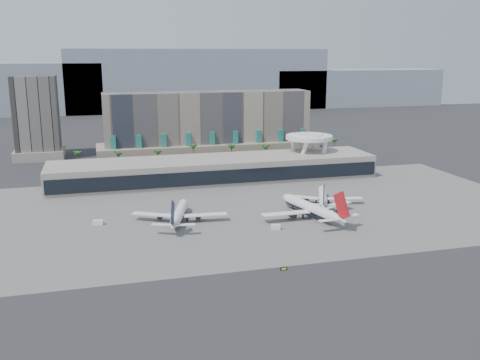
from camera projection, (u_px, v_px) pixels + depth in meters
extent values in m
plane|color=#232326|center=(286.00, 254.00, 178.98)|extent=(900.00, 900.00, 0.00)
cube|color=#5B5B59|center=(243.00, 209.00, 230.63)|extent=(260.00, 130.00, 0.06)
cube|color=gray|center=(198.00, 80.00, 627.44)|extent=(300.00, 60.00, 70.00)
cube|color=gray|center=(353.00, 88.00, 681.03)|extent=(220.00, 60.00, 45.00)
cube|color=gray|center=(208.00, 125.00, 340.98)|extent=(130.00, 22.00, 42.00)
cube|color=tan|center=(209.00, 150.00, 342.82)|extent=(140.00, 30.00, 10.00)
cube|color=#22746D|center=(114.00, 151.00, 317.29)|extent=(3.00, 2.00, 18.00)
cube|color=#22746D|center=(139.00, 150.00, 321.10)|extent=(3.00, 2.00, 18.00)
cube|color=#22746D|center=(164.00, 149.00, 324.90)|extent=(3.00, 2.00, 18.00)
cube|color=#22746D|center=(189.00, 147.00, 328.70)|extent=(3.00, 2.00, 18.00)
cube|color=#22746D|center=(212.00, 146.00, 332.50)|extent=(3.00, 2.00, 18.00)
cube|color=#22746D|center=(236.00, 145.00, 336.30)|extent=(3.00, 2.00, 18.00)
cube|color=#22746D|center=(258.00, 144.00, 340.10)|extent=(3.00, 2.00, 18.00)
cube|color=#22746D|center=(281.00, 143.00, 343.90)|extent=(3.00, 2.00, 18.00)
cube|color=#22746D|center=(302.00, 142.00, 347.71)|extent=(3.00, 2.00, 18.00)
cube|color=black|center=(37.00, 118.00, 336.69)|extent=(26.00, 26.00, 52.00)
cube|color=#ABA596|center=(40.00, 153.00, 342.03)|extent=(30.00, 30.00, 6.00)
cube|color=#ABA596|center=(215.00, 169.00, 280.89)|extent=(170.00, 32.00, 12.00)
cube|color=black|center=(222.00, 177.00, 265.79)|extent=(168.00, 0.60, 7.00)
cube|color=black|center=(215.00, 156.00, 279.21)|extent=(170.00, 12.00, 2.50)
cylinder|color=white|center=(315.00, 151.00, 306.89)|extent=(6.98, 6.99, 21.89)
cylinder|color=white|center=(294.00, 152.00, 303.67)|extent=(6.98, 6.99, 21.89)
cylinder|color=white|center=(302.00, 156.00, 291.71)|extent=(6.98, 6.99, 21.89)
cylinder|color=white|center=(324.00, 155.00, 294.94)|extent=(6.98, 6.99, 21.89)
cylinder|color=white|center=(309.00, 137.00, 297.21)|extent=(26.00, 26.00, 2.20)
cylinder|color=white|center=(309.00, 135.00, 296.91)|extent=(16.00, 16.00, 1.20)
cylinder|color=brown|center=(78.00, 163.00, 296.02)|extent=(0.70, 0.70, 12.00)
sphere|color=#2C5220|center=(78.00, 153.00, 294.69)|extent=(2.80, 2.80, 2.80)
cylinder|color=brown|center=(119.00, 161.00, 301.59)|extent=(0.70, 0.70, 12.00)
sphere|color=#2C5220|center=(118.00, 151.00, 300.27)|extent=(2.80, 2.80, 2.80)
cylinder|color=brown|center=(158.00, 159.00, 307.17)|extent=(0.70, 0.70, 12.00)
sphere|color=#2C5220|center=(158.00, 150.00, 305.85)|extent=(2.80, 2.80, 2.80)
cylinder|color=brown|center=(194.00, 158.00, 312.49)|extent=(0.70, 0.70, 12.00)
sphere|color=#2C5220|center=(194.00, 148.00, 311.17)|extent=(2.80, 2.80, 2.80)
cylinder|color=brown|center=(232.00, 156.00, 318.32)|extent=(0.70, 0.70, 12.00)
sphere|color=#2C5220|center=(232.00, 146.00, 317.00)|extent=(2.80, 2.80, 2.80)
cylinder|color=brown|center=(267.00, 154.00, 323.90)|extent=(0.70, 0.70, 12.00)
sphere|color=#2C5220|center=(267.00, 145.00, 322.57)|extent=(2.80, 2.80, 2.80)
cylinder|color=brown|center=(301.00, 152.00, 329.47)|extent=(0.70, 0.70, 12.00)
sphere|color=#2C5220|center=(301.00, 143.00, 328.15)|extent=(2.80, 2.80, 2.80)
cylinder|color=brown|center=(335.00, 151.00, 335.30)|extent=(0.70, 0.70, 12.00)
sphere|color=#2C5220|center=(336.00, 142.00, 333.98)|extent=(2.80, 2.80, 2.80)
cylinder|color=white|center=(180.00, 212.00, 213.99)|extent=(10.96, 26.07, 3.82)
cylinder|color=black|center=(180.00, 213.00, 214.02)|extent=(10.74, 25.55, 3.74)
cone|color=white|center=(184.00, 202.00, 228.51)|extent=(4.87, 5.19, 3.82)
cone|color=white|center=(174.00, 225.00, 197.55)|extent=(6.07, 9.32, 3.82)
cube|color=white|center=(153.00, 214.00, 213.40)|extent=(16.95, 11.50, 0.33)
cube|color=white|center=(206.00, 215.00, 212.99)|extent=(17.42, 5.08, 0.33)
cylinder|color=black|center=(161.00, 216.00, 214.03)|extent=(3.09, 4.25, 2.10)
cylinder|color=black|center=(199.00, 217.00, 213.73)|extent=(3.09, 4.25, 2.10)
cube|color=black|center=(173.00, 213.00, 195.00)|extent=(2.89, 8.46, 10.05)
cube|color=white|center=(162.00, 225.00, 196.59)|extent=(7.83, 5.05, 0.24)
cube|color=white|center=(185.00, 225.00, 196.42)|extent=(7.86, 3.18, 0.24)
cylinder|color=black|center=(183.00, 212.00, 224.49)|extent=(0.48, 0.48, 1.53)
cylinder|color=black|center=(172.00, 220.00, 213.74)|extent=(0.67, 0.67, 1.53)
cylinder|color=black|center=(187.00, 220.00, 213.62)|extent=(0.67, 0.67, 1.53)
cylinder|color=white|center=(309.00, 207.00, 219.77)|extent=(11.08, 29.76, 4.33)
cylinder|color=black|center=(309.00, 208.00, 219.81)|extent=(10.86, 29.16, 4.25)
cone|color=white|center=(286.00, 198.00, 234.26)|extent=(5.35, 5.75, 4.33)
cone|color=white|center=(338.00, 219.00, 203.36)|extent=(6.48, 10.49, 4.33)
cube|color=white|center=(286.00, 213.00, 213.46)|extent=(19.61, 4.82, 0.38)
cube|color=white|center=(333.00, 205.00, 224.54)|extent=(19.48, 12.29, 0.38)
cylinder|color=black|center=(292.00, 214.00, 215.69)|extent=(3.33, 4.77, 2.38)
cylinder|color=black|center=(326.00, 209.00, 223.74)|extent=(3.33, 4.77, 2.38)
cube|color=#A4121A|center=(341.00, 206.00, 200.67)|extent=(2.81, 9.70, 11.41)
cube|color=white|center=(330.00, 220.00, 200.05)|extent=(8.86, 3.19, 0.27)
cube|color=white|center=(350.00, 216.00, 204.58)|extent=(8.94, 5.39, 0.27)
cylinder|color=black|center=(293.00, 207.00, 230.33)|extent=(0.54, 0.54, 1.73)
cylinder|color=black|center=(303.00, 216.00, 217.94)|extent=(0.76, 0.76, 1.73)
cylinder|color=black|center=(317.00, 214.00, 221.16)|extent=(0.76, 0.76, 1.73)
cylinder|color=white|center=(323.00, 196.00, 239.78)|extent=(12.50, 23.57, 3.53)
cylinder|color=black|center=(323.00, 196.00, 239.81)|extent=(12.25, 23.10, 3.46)
cone|color=white|center=(322.00, 188.00, 253.09)|extent=(4.78, 5.02, 3.53)
cone|color=white|center=(323.00, 205.00, 224.72)|extent=(6.31, 8.68, 3.53)
cube|color=white|center=(301.00, 197.00, 240.28)|extent=(15.07, 11.92, 0.31)
cube|color=white|center=(345.00, 198.00, 237.83)|extent=(16.26, 6.38, 0.31)
cylinder|color=black|center=(307.00, 199.00, 240.58)|extent=(3.15, 4.00, 1.94)
cylinder|color=black|center=(338.00, 200.00, 238.79)|extent=(3.15, 4.00, 1.94)
cube|color=black|center=(324.00, 195.00, 222.38)|extent=(3.48, 7.57, 9.29)
cube|color=white|center=(314.00, 204.00, 224.27)|extent=(7.06, 5.26, 0.22)
cube|color=white|center=(333.00, 205.00, 223.26)|extent=(7.32, 3.65, 0.22)
cylinder|color=black|center=(322.00, 196.00, 249.41)|extent=(0.44, 0.44, 1.41)
cylinder|color=black|center=(316.00, 202.00, 239.86)|extent=(0.62, 0.62, 1.41)
cylinder|color=black|center=(329.00, 202.00, 239.15)|extent=(0.62, 0.62, 1.41)
cube|color=silver|center=(98.00, 223.00, 209.38)|extent=(4.16, 2.55, 1.90)
cube|color=silver|center=(276.00, 227.00, 203.93)|extent=(4.13, 3.17, 1.88)
cube|color=black|center=(284.00, 269.00, 165.74)|extent=(2.30, 0.77, 1.04)
cube|color=gold|center=(284.00, 269.00, 165.56)|extent=(1.64, 0.39, 0.62)
cylinder|color=black|center=(281.00, 270.00, 165.58)|extent=(0.12, 0.12, 0.62)
cylinder|color=black|center=(286.00, 269.00, 166.00)|extent=(0.12, 0.12, 0.62)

